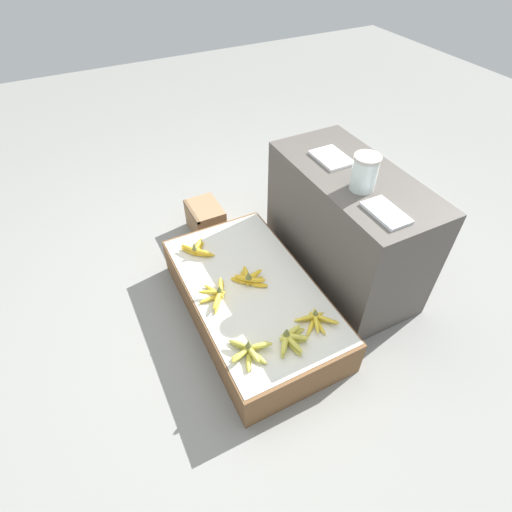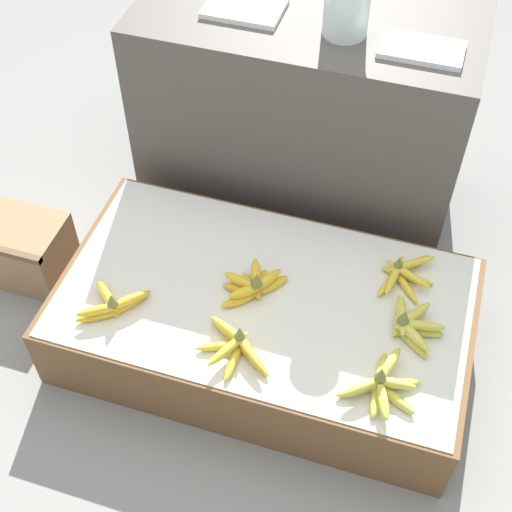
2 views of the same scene
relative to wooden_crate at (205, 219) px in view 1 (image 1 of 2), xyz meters
name	(u,v)px [view 1 (image 1 of 2)]	position (x,y,z in m)	size (l,w,h in m)	color
ground_plane	(252,314)	(0.91, -0.05, -0.12)	(10.00, 10.00, 0.00)	gray
display_platform	(252,301)	(0.91, -0.05, 0.01)	(1.28, 0.72, 0.26)	brown
back_vendor_table	(345,227)	(0.83, 0.67, 0.28)	(1.12, 0.54, 0.80)	#4C4742
wooden_crate	(205,219)	(0.00, 0.00, 0.00)	(0.31, 0.23, 0.23)	#997551
banana_bunch_front_left	(197,250)	(0.49, -0.24, 0.18)	(0.20, 0.19, 0.10)	gold
banana_bunch_front_midleft	(217,294)	(0.89, -0.27, 0.17)	(0.24, 0.20, 0.10)	gold
banana_bunch_front_midright	(249,351)	(1.31, -0.27, 0.17)	(0.23, 0.25, 0.10)	gold
banana_bunch_middle_midleft	(250,278)	(0.87, -0.04, 0.18)	(0.20, 0.20, 0.11)	gold
banana_bunch_middle_midright	(291,340)	(1.35, -0.05, 0.18)	(0.17, 0.21, 0.11)	gold
banana_bunch_back_midright	(316,320)	(1.30, 0.15, 0.17)	(0.17, 0.23, 0.09)	gold
glass_jar	(365,173)	(0.96, 0.60, 0.78)	(0.15, 0.15, 0.20)	silver
foam_tray_white	(332,158)	(0.63, 0.63, 0.69)	(0.25, 0.18, 0.02)	white
foam_tray_dark	(386,213)	(1.20, 0.57, 0.69)	(0.25, 0.14, 0.02)	white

